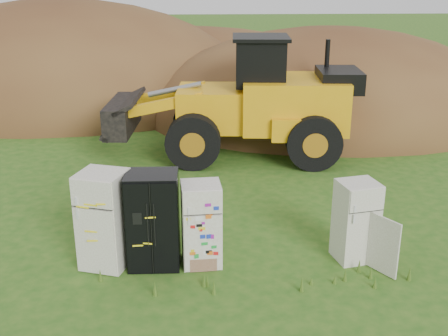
# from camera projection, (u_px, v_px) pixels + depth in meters

# --- Properties ---
(ground) EXTENTS (120.00, 120.00, 0.00)m
(ground) POSITION_uv_depth(u_px,v_px,m) (231.00, 261.00, 10.88)
(ground) COLOR #245316
(ground) RESTS_ON ground
(fridge_leftmost) EXTENTS (1.03, 1.00, 1.87)m
(fridge_leftmost) POSITION_uv_depth(u_px,v_px,m) (104.00, 220.00, 10.47)
(fridge_leftmost) COLOR white
(fridge_leftmost) RESTS_ON ground
(fridge_black_side) EXTENTS (0.97, 0.77, 1.85)m
(fridge_black_side) POSITION_uv_depth(u_px,v_px,m) (153.00, 220.00, 10.48)
(fridge_black_side) COLOR black
(fridge_black_side) RESTS_ON ground
(fridge_sticker) EXTENTS (0.78, 0.72, 1.63)m
(fridge_sticker) POSITION_uv_depth(u_px,v_px,m) (201.00, 224.00, 10.56)
(fridge_sticker) COLOR silver
(fridge_sticker) RESTS_ON ground
(fridge_open_door) EXTENTS (0.85, 0.81, 1.59)m
(fridge_open_door) POSITION_uv_depth(u_px,v_px,m) (356.00, 221.00, 10.74)
(fridge_open_door) COLOR white
(fridge_open_door) RESTS_ON ground
(wheel_loader) EXTENTS (7.50, 3.42, 3.55)m
(wheel_loader) POSITION_uv_depth(u_px,v_px,m) (229.00, 98.00, 16.41)
(wheel_loader) COLOR orange
(wheel_loader) RESTS_ON ground
(dirt_mound_right) EXTENTS (13.97, 10.25, 6.68)m
(dirt_mound_right) POSITION_uv_depth(u_px,v_px,m) (327.00, 115.00, 21.57)
(dirt_mound_right) COLOR #4E2C19
(dirt_mound_right) RESTS_ON ground
(dirt_mound_left) EXTENTS (16.41, 12.31, 8.35)m
(dirt_mound_left) POSITION_uv_depth(u_px,v_px,m) (67.00, 98.00, 24.37)
(dirt_mound_left) COLOR #4E2C19
(dirt_mound_left) RESTS_ON ground
(dirt_mound_back) EXTENTS (16.78, 11.19, 5.28)m
(dirt_mound_back) POSITION_uv_depth(u_px,v_px,m) (188.00, 81.00, 28.03)
(dirt_mound_back) COLOR #4E2C19
(dirt_mound_back) RESTS_ON ground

